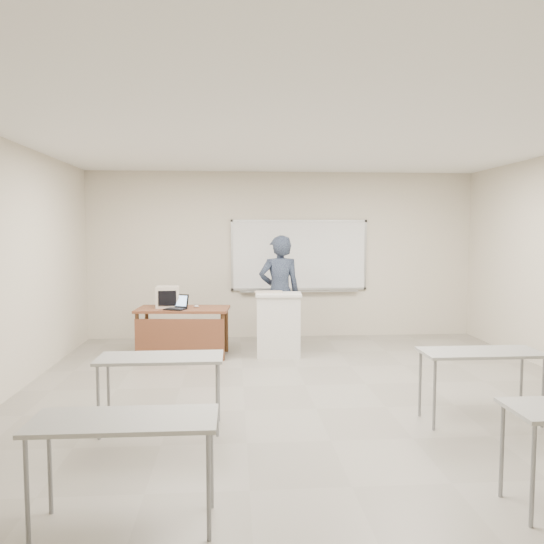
{
  "coord_description": "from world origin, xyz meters",
  "views": [
    {
      "loc": [
        -0.88,
        -5.6,
        1.94
      ],
      "look_at": [
        -0.32,
        2.2,
        1.33
      ],
      "focal_mm": 35.0,
      "sensor_mm": 36.0,
      "label": 1
    }
  ],
  "objects": [
    {
      "name": "keyboard",
      "position": [
        -0.35,
        2.58,
        0.99
      ],
      "size": [
        0.44,
        0.17,
        0.02
      ],
      "primitive_type": "cube",
      "rotation": [
        0.0,
        0.0,
        0.07
      ],
      "color": "#BBAE9D",
      "rests_on": "podium"
    },
    {
      "name": "crt_monitor",
      "position": [
        -1.93,
        2.73,
        0.91
      ],
      "size": [
        0.36,
        0.41,
        0.34
      ],
      "rotation": [
        0.0,
        0.0,
        0.08
      ],
      "color": "#BBAE9D",
      "rests_on": "instructor_desk"
    },
    {
      "name": "mouse",
      "position": [
        -1.48,
        2.65,
        0.77
      ],
      "size": [
        0.09,
        0.07,
        0.03
      ],
      "primitive_type": "ellipsoid",
      "rotation": [
        0.0,
        0.0,
        -0.15
      ],
      "color": "#B7BABE",
      "rests_on": "instructor_desk"
    },
    {
      "name": "presenter",
      "position": [
        -0.14,
        2.98,
        0.93
      ],
      "size": [
        0.72,
        0.51,
        1.87
      ],
      "primitive_type": "imported",
      "rotation": [
        0.0,
        0.0,
        3.24
      ],
      "color": "black",
      "rests_on": "floor"
    },
    {
      "name": "podium",
      "position": [
        -0.2,
        2.5,
        0.49
      ],
      "size": [
        0.7,
        0.51,
        0.98
      ],
      "rotation": [
        0.0,
        0.0,
        -0.07
      ],
      "color": "white",
      "rests_on": "floor"
    },
    {
      "name": "laptop",
      "position": [
        -1.78,
        2.47,
        0.8
      ],
      "size": [
        0.3,
        0.28,
        0.22
      ],
      "rotation": [
        0.0,
        0.0,
        -0.39
      ],
      "color": "black",
      "rests_on": "instructor_desk"
    },
    {
      "name": "student_desks",
      "position": [
        -0.0,
        -1.35,
        0.67
      ],
      "size": [
        4.4,
        2.2,
        0.73
      ],
      "color": "gray",
      "rests_on": "floor"
    },
    {
      "name": "whiteboard",
      "position": [
        0.3,
        3.97,
        1.48
      ],
      "size": [
        2.48,
        0.1,
        1.31
      ],
      "color": "white",
      "rests_on": "floor"
    },
    {
      "name": "instructor_desk",
      "position": [
        -1.68,
        2.49,
        0.54
      ],
      "size": [
        1.4,
        0.7,
        0.75
      ],
      "rotation": [
        0.0,
        0.0,
        -0.08
      ],
      "color": "brown",
      "rests_on": "floor"
    },
    {
      "name": "floor",
      "position": [
        0.0,
        0.0,
        -0.01
      ],
      "size": [
        7.0,
        8.0,
        0.01
      ],
      "primitive_type": "cube",
      "color": "gray",
      "rests_on": "ground"
    }
  ]
}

